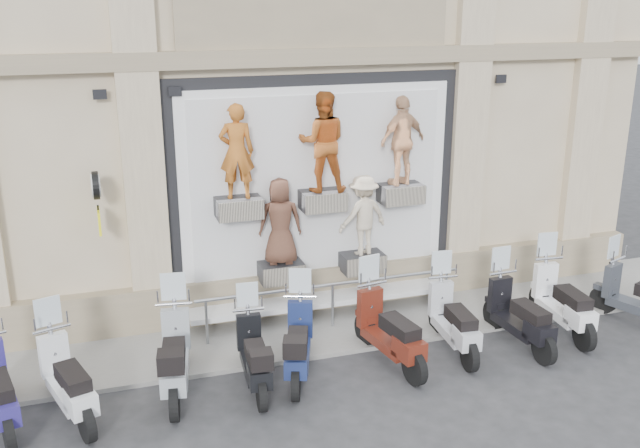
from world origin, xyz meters
The scene contains 13 objects.
ground centered at (0.00, 0.00, 0.00)m, with size 90.00×90.00×0.00m, color #2B2B2E.
sidewalk centered at (0.00, 2.10, 0.04)m, with size 16.00×2.20×0.08m, color gray.
shop_vitrine centered at (0.06, 2.75, 2.43)m, with size 5.60×0.87×4.30m.
guard_rail centered at (0.00, 2.00, 0.47)m, with size 5.06×0.10×0.93m, color #9EA0A5, non-canonical shape.
clock_sign_bracket centered at (-3.90, 2.47, 2.80)m, with size 0.10×0.80×1.02m.
scooter_b centered at (-4.55, 0.50, 0.82)m, with size 0.59×2.03×1.65m, color silver, non-canonical shape.
scooter_c centered at (-3.00, 0.70, 0.86)m, with size 0.61×2.11×1.71m, color #8E9499, non-canonical shape.
scooter_d centered at (-1.81, 0.48, 0.76)m, with size 0.55×1.87×1.52m, color black, non-canonical shape.
scooter_e centered at (-1.06, 0.60, 0.80)m, with size 0.58×1.97×1.60m, color navy, non-canonical shape.
scooter_f centered at (0.48, 0.53, 0.85)m, with size 0.61×2.09×1.70m, color #50180D, non-canonical shape.
scooter_g centered at (1.71, 0.61, 0.80)m, with size 0.58×1.98×1.61m, color #AEAFB5, non-canonical shape.
scooter_h centered at (2.89, 0.42, 0.81)m, with size 0.58×2.00×1.62m, color black, non-canonical shape.
scooter_i centered at (3.94, 0.65, 0.85)m, with size 0.61×2.08×1.69m, color white, non-canonical shape.
Camera 1 is at (-3.91, -9.25, 5.84)m, focal length 40.00 mm.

